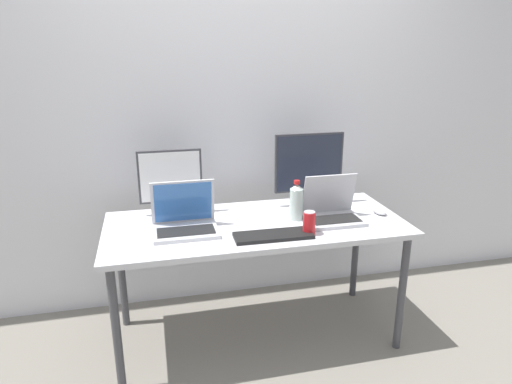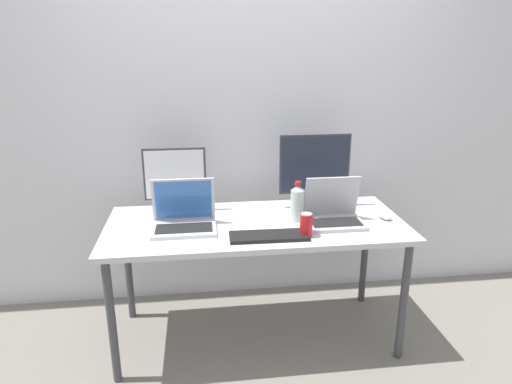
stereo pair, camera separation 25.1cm
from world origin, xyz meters
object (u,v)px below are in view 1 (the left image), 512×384
at_px(laptop_secondary, 332,210).
at_px(keyboard_main, 273,235).
at_px(laptop_silver, 185,220).
at_px(work_desk, 256,233).
at_px(monitor_center, 309,168).
at_px(mouse_by_keyboard, 380,211).
at_px(monitor_left, 171,182).
at_px(soda_can_near_keyboard, 309,223).
at_px(water_bottle, 296,202).

relative_size(laptop_secondary, keyboard_main, 0.76).
distance_m(laptop_silver, keyboard_main, 0.48).
relative_size(work_desk, monitor_center, 3.72).
bearing_deg(monitor_center, laptop_silver, -162.00).
bearing_deg(mouse_by_keyboard, laptop_silver, 164.83).
xyz_separation_m(monitor_left, laptop_secondary, (0.88, -0.30, -0.14)).
relative_size(keyboard_main, soda_can_near_keyboard, 3.25).
bearing_deg(soda_can_near_keyboard, monitor_center, 71.31).
relative_size(laptop_secondary, water_bottle, 1.34).
relative_size(laptop_silver, soda_can_near_keyboard, 2.71).
height_order(monitor_left, monitor_center, monitor_center).
xyz_separation_m(work_desk, soda_can_near_keyboard, (0.23, -0.23, 0.13)).
xyz_separation_m(laptop_silver, laptop_secondary, (0.83, -0.03, -0.00)).
relative_size(monitor_left, soda_can_near_keyboard, 3.06).
relative_size(monitor_center, laptop_silver, 1.32).
relative_size(monitor_left, water_bottle, 1.66).
relative_size(monitor_left, monitor_center, 0.86).
distance_m(laptop_silver, mouse_by_keyboard, 1.14).
relative_size(monitor_center, soda_can_near_keyboard, 3.57).
relative_size(monitor_left, mouse_by_keyboard, 3.90).
relative_size(monitor_left, laptop_secondary, 1.24).
height_order(laptop_silver, soda_can_near_keyboard, laptop_silver).
bearing_deg(monitor_left, mouse_by_keyboard, -13.67).
bearing_deg(keyboard_main, monitor_center, 53.42).
distance_m(work_desk, monitor_left, 0.58).
distance_m(monitor_left, soda_can_near_keyboard, 0.84).
distance_m(monitor_center, water_bottle, 0.31).
height_order(laptop_silver, laptop_secondary, laptop_silver).
xyz_separation_m(keyboard_main, mouse_by_keyboard, (0.70, 0.18, 0.01)).
bearing_deg(monitor_left, laptop_silver, -79.53).
bearing_deg(monitor_center, mouse_by_keyboard, -37.00).
height_order(monitor_left, laptop_secondary, monitor_left).
relative_size(laptop_secondary, soda_can_near_keyboard, 2.46).
relative_size(work_desk, soda_can_near_keyboard, 13.27).
height_order(work_desk, laptop_secondary, laptop_secondary).
bearing_deg(water_bottle, monitor_center, 56.71).
distance_m(laptop_silver, water_bottle, 0.63).
bearing_deg(work_desk, soda_can_near_keyboard, -44.00).
distance_m(laptop_silver, laptop_secondary, 0.83).
bearing_deg(monitor_left, keyboard_main, -44.06).
relative_size(monitor_left, keyboard_main, 0.94).
xyz_separation_m(monitor_center, soda_can_near_keyboard, (-0.15, -0.45, -0.17)).
distance_m(work_desk, mouse_by_keyboard, 0.75).
height_order(monitor_left, water_bottle, monitor_left).
height_order(work_desk, monitor_center, monitor_center).
xyz_separation_m(work_desk, keyboard_main, (0.04, -0.22, 0.07)).
bearing_deg(laptop_secondary, keyboard_main, -156.59).
height_order(mouse_by_keyboard, water_bottle, water_bottle).
bearing_deg(soda_can_near_keyboard, mouse_by_keyboard, 20.11).
xyz_separation_m(monitor_left, monitor_center, (0.84, -0.02, 0.04)).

